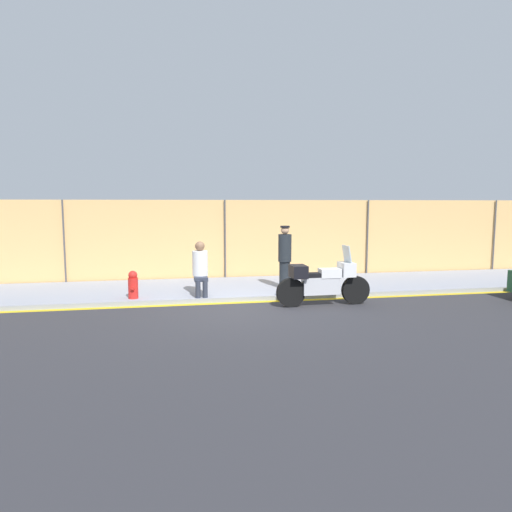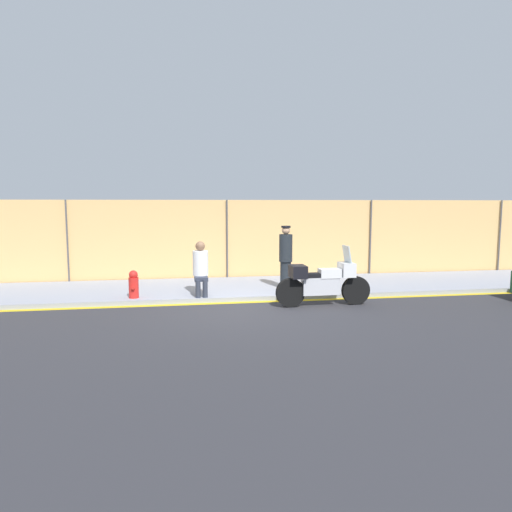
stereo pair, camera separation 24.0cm
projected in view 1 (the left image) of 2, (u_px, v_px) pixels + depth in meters
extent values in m
plane|color=#2D2D33|center=(246.00, 309.00, 10.74)|extent=(120.00, 120.00, 0.00)
cube|color=#8E93A3|center=(232.00, 288.00, 13.11)|extent=(36.00, 3.22, 0.12)
cube|color=gold|center=(241.00, 303.00, 11.45)|extent=(36.00, 0.18, 0.01)
cube|color=#E5B26B|center=(225.00, 241.00, 14.62)|extent=(34.20, 0.08, 2.59)
cylinder|color=#4C4C51|center=(64.00, 243.00, 13.64)|extent=(0.05, 0.05, 2.59)
cylinder|color=#4C4C51|center=(225.00, 241.00, 14.53)|extent=(0.05, 0.05, 2.59)
cylinder|color=#4C4C51|center=(367.00, 239.00, 15.42)|extent=(0.05, 0.05, 2.59)
cylinder|color=#4C4C51|center=(494.00, 237.00, 16.30)|extent=(0.05, 0.05, 2.59)
cylinder|color=black|center=(355.00, 290.00, 11.28)|extent=(0.70, 0.15, 0.70)
cylinder|color=black|center=(291.00, 293.00, 10.95)|extent=(0.70, 0.15, 0.70)
cube|color=silver|center=(320.00, 286.00, 11.08)|extent=(0.92, 0.29, 0.43)
cube|color=white|center=(330.00, 273.00, 11.09)|extent=(0.52, 0.31, 0.22)
cube|color=black|center=(317.00, 275.00, 11.03)|extent=(0.60, 0.29, 0.10)
cube|color=white|center=(347.00, 269.00, 11.17)|extent=(0.33, 0.48, 0.34)
cube|color=silver|center=(347.00, 254.00, 11.13)|extent=(0.11, 0.42, 0.42)
cube|color=black|center=(298.00, 271.00, 10.93)|extent=(0.37, 0.51, 0.30)
cylinder|color=#1E2328|center=(285.00, 275.00, 12.71)|extent=(0.30, 0.30, 0.76)
cylinder|color=#1E2328|center=(285.00, 248.00, 12.62)|extent=(0.37, 0.37, 0.76)
sphere|color=tan|center=(285.00, 230.00, 12.56)|extent=(0.23, 0.23, 0.23)
cylinder|color=black|center=(285.00, 227.00, 12.55)|extent=(0.26, 0.26, 0.05)
cylinder|color=#2D3342|center=(198.00, 289.00, 11.41)|extent=(0.13, 0.13, 0.45)
cylinder|color=#2D3342|center=(205.00, 289.00, 11.45)|extent=(0.13, 0.13, 0.45)
cube|color=#2D3342|center=(201.00, 279.00, 11.62)|extent=(0.34, 0.45, 0.10)
cylinder|color=white|center=(200.00, 263.00, 11.80)|extent=(0.40, 0.40, 0.64)
sphere|color=brown|center=(200.00, 246.00, 11.75)|extent=(0.25, 0.25, 0.25)
cylinder|color=red|center=(133.00, 288.00, 11.35)|extent=(0.24, 0.24, 0.52)
sphere|color=red|center=(133.00, 275.00, 11.32)|extent=(0.22, 0.22, 0.22)
cylinder|color=red|center=(133.00, 288.00, 11.22)|extent=(0.09, 0.10, 0.09)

